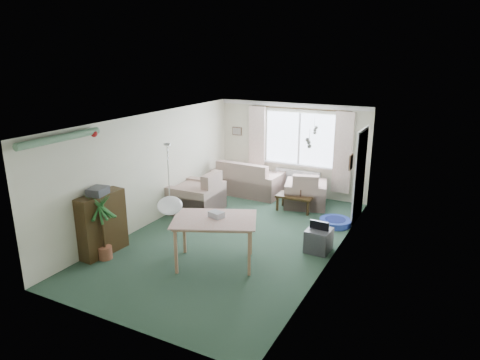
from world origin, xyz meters
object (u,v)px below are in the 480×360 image
at_px(armchair_left, 196,191).
at_px(bookshelf, 102,224).
at_px(tv_cube, 319,240).
at_px(armchair_corner, 306,189).
at_px(dining_table, 215,242).
at_px(pet_bed, 335,222).
at_px(coffee_table, 295,203).
at_px(houseplant, 103,227).
at_px(sofa, 249,177).

bearing_deg(armchair_left, bookshelf, -9.27).
bearing_deg(tv_cube, armchair_corner, 116.86).
height_order(dining_table, pet_bed, dining_table).
bearing_deg(coffee_table, houseplant, -119.25).
relative_size(sofa, coffee_table, 2.13).
bearing_deg(pet_bed, coffee_table, 157.29).
bearing_deg(sofa, pet_bed, 159.07).
bearing_deg(tv_cube, houseplant, -145.79).
distance_m(armchair_left, bookshelf, 2.68).
relative_size(armchair_corner, bookshelf, 0.83).
bearing_deg(armchair_corner, tv_cube, 98.59).
relative_size(sofa, pet_bed, 2.67).
distance_m(armchair_left, pet_bed, 3.24).
distance_m(armchair_corner, coffee_table, 0.51).
relative_size(coffee_table, pet_bed, 1.26).
height_order(bookshelf, houseplant, houseplant).
bearing_deg(pet_bed, armchair_left, -168.51).
height_order(bookshelf, dining_table, bookshelf).
distance_m(sofa, armchair_corner, 1.69).
distance_m(houseplant, tv_cube, 3.97).
xyz_separation_m(tv_cube, pet_bed, (-0.05, 1.39, -0.15)).
distance_m(bookshelf, houseplant, 0.26).
relative_size(sofa, houseplant, 1.44).
bearing_deg(dining_table, tv_cube, 41.85).
height_order(sofa, dining_table, sofa).
bearing_deg(sofa, tv_cube, 139.21).
relative_size(tv_cube, pet_bed, 0.71).
height_order(bookshelf, pet_bed, bookshelf).
xyz_separation_m(sofa, houseplant, (-0.64, -4.60, 0.18)).
relative_size(armchair_left, dining_table, 0.82).
distance_m(coffee_table, houseplant, 4.52).
distance_m(armchair_left, coffee_table, 2.35).
bearing_deg(houseplant, bookshelf, 138.33).
xyz_separation_m(armchair_left, tv_cube, (3.20, -0.75, -0.27)).
xyz_separation_m(sofa, dining_table, (1.23, -3.84, -0.03)).
bearing_deg(bookshelf, sofa, 82.70).
bearing_deg(dining_table, houseplant, -157.93).
height_order(sofa, houseplant, houseplant).
bearing_deg(dining_table, armchair_left, 129.76).
xyz_separation_m(armchair_corner, armchair_left, (-2.16, -1.53, 0.05)).
distance_m(coffee_table, pet_bed, 1.20).
height_order(armchair_corner, dining_table, armchair_corner).
relative_size(armchair_corner, houseplant, 0.77).
bearing_deg(coffee_table, bookshelf, -122.45).
distance_m(armchair_left, dining_table, 2.69).
relative_size(coffee_table, bookshelf, 0.73).
height_order(sofa, armchair_corner, sofa).
xyz_separation_m(houseplant, tv_cube, (3.35, 2.08, -0.41)).
xyz_separation_m(sofa, armchair_corner, (1.67, -0.24, -0.02)).
height_order(armchair_corner, tv_cube, armchair_corner).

